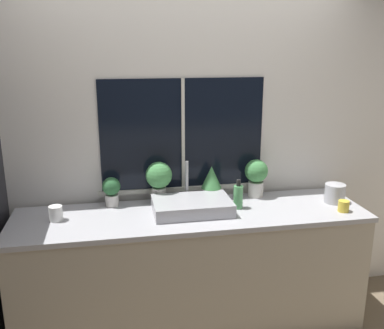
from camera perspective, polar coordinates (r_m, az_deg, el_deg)
wall_back at (r=3.23m, az=-1.31°, el=3.69°), size 8.00×0.09×2.70m
counter at (r=3.19m, az=-0.05°, el=-13.85°), size 2.46×0.65×0.89m
sink at (r=3.00m, az=-0.01°, el=-5.50°), size 0.54×0.40×0.31m
potted_plant_far_left at (r=3.14m, az=-10.69°, el=-3.34°), size 0.13×0.13×0.21m
potted_plant_center_left at (r=3.14m, az=-4.44°, el=-1.82°), size 0.19×0.19×0.31m
potted_plant_center_right at (r=3.22m, az=2.60°, el=-2.29°), size 0.15×0.15×0.26m
potted_plant_far_right at (r=3.30m, az=8.55°, el=-1.40°), size 0.18×0.18×0.29m
soap_bottle at (r=3.07m, az=6.17°, el=-4.25°), size 0.07×0.07×0.21m
mug_white at (r=2.99m, az=-17.70°, el=-6.23°), size 0.09×0.09×0.10m
mug_yellow at (r=3.19m, az=19.55°, el=-5.25°), size 0.08×0.08×0.08m
kettle at (r=3.34m, az=18.51°, el=-3.57°), size 0.15×0.15×0.16m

